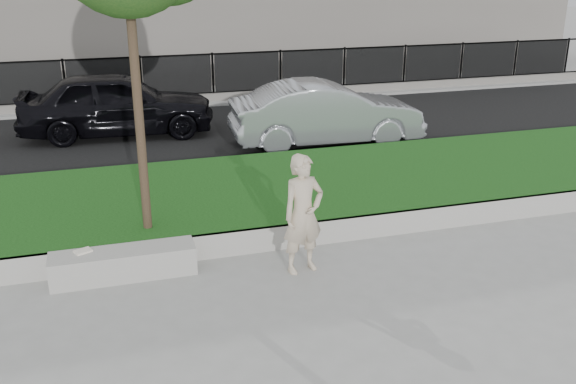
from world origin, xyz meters
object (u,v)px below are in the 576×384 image
object	(u,v)px
man	(303,214)
car_silver	(326,113)
book	(83,251)
car_dark	(117,103)
stone_bench	(124,263)

from	to	relation	value
man	car_silver	distance (m)	6.80
car_silver	man	bearing A→B (deg)	160.36
man	book	distance (m)	3.19
book	car_dark	distance (m)	8.01
stone_bench	car_silver	xyz separation A→B (m)	(5.19, 5.71, 0.59)
book	car_dark	world-z (taller)	car_dark
car_dark	man	bearing A→B (deg)	-161.93
stone_bench	book	bearing A→B (deg)	168.95
book	car_silver	distance (m)	8.03
stone_bench	car_dark	size ratio (longest dim) A/B	0.42
stone_bench	car_silver	size ratio (longest dim) A/B	0.44
stone_bench	book	world-z (taller)	book
stone_bench	car_dark	distance (m)	8.08
car_dark	stone_bench	bearing A→B (deg)	-178.75
man	car_dark	bearing A→B (deg)	91.00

